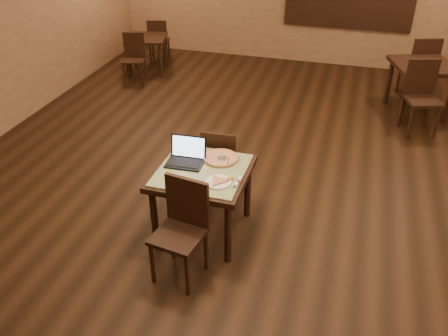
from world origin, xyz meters
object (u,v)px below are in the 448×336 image
(other_table_a_chair_near, at_px, (421,93))
(other_table_b_chair_far, at_px, (158,39))
(pizza_pan, at_px, (221,159))
(other_table_a_chair_far, at_px, (421,64))
(chair_main_near, at_px, (183,224))
(other_table_a, at_px, (422,72))
(chair_main_far, at_px, (220,160))
(other_table_b_chair_near, at_px, (134,55))
(other_table_b, at_px, (146,43))
(tiled_table, at_px, (202,178))
(laptop, at_px, (187,156))

(other_table_a_chair_near, bearing_deg, other_table_b_chair_far, 143.38)
(pizza_pan, height_order, other_table_a_chair_far, other_table_a_chair_far)
(chair_main_near, xyz_separation_m, pizza_pan, (0.11, 0.85, 0.21))
(other_table_a, height_order, other_table_b_chair_far, other_table_b_chair_far)
(chair_main_far, height_order, other_table_b_chair_far, chair_main_far)
(other_table_a, height_order, other_table_b_chair_near, other_table_b_chair_near)
(chair_main_near, bearing_deg, other_table_a_chair_near, 67.64)
(other_table_a_chair_near, bearing_deg, other_table_b, 149.08)
(chair_main_near, bearing_deg, chair_main_far, 99.40)
(chair_main_far, relative_size, other_table_a, 0.83)
(pizza_pan, bearing_deg, chair_main_far, 107.06)
(other_table_a_chair_near, distance_m, other_table_a_chair_far, 1.22)
(chair_main_near, bearing_deg, other_table_a, 71.09)
(pizza_pan, relative_size, other_table_a_chair_far, 0.37)
(other_table_b_chair_near, bearing_deg, other_table_a, -14.59)
(other_table_b_chair_near, bearing_deg, other_table_b, 73.16)
(pizza_pan, relative_size, other_table_b_chair_far, 0.45)
(other_table_a_chair_near, height_order, other_table_b_chair_far, other_table_a_chair_near)
(other_table_b, bearing_deg, other_table_b_chair_far, 73.16)
(other_table_a_chair_near, bearing_deg, other_table_b_chair_near, 155.00)
(chair_main_far, bearing_deg, tiled_table, 87.50)
(other_table_a_chair_near, bearing_deg, other_table_a_chair_far, 69.59)
(tiled_table, height_order, other_table_a_chair_near, other_table_a_chair_near)
(other_table_a_chair_near, bearing_deg, pizza_pan, -144.75)
(chair_main_near, xyz_separation_m, other_table_b_chair_near, (-2.53, 4.30, -0.07))
(other_table_a, height_order, other_table_a_chair_near, other_table_a_chair_near)
(tiled_table, xyz_separation_m, chair_main_far, (0.00, 0.62, -0.15))
(other_table_a, bearing_deg, other_table_b, 156.26)
(other_table_a, relative_size, other_table_b, 1.24)
(chair_main_far, height_order, other_table_a_chair_near, other_table_a_chair_near)
(chair_main_near, distance_m, other_table_a_chair_near, 4.33)
(pizza_pan, relative_size, other_table_b_chair_near, 0.45)
(tiled_table, distance_m, chair_main_near, 0.62)
(laptop, bearing_deg, other_table_a_chair_far, 56.01)
(other_table_b_chair_far, bearing_deg, chair_main_far, 106.65)
(other_table_a_chair_far, relative_size, other_table_b_chair_near, 1.21)
(other_table_a, distance_m, other_table_a_chair_far, 0.62)
(other_table_b, xyz_separation_m, other_table_b_chair_near, (-0.02, -0.51, -0.07))
(other_table_b, distance_m, other_table_b_chair_far, 0.51)
(tiled_table, distance_m, chair_main_far, 0.64)
(pizza_pan, bearing_deg, other_table_b_chair_near, 127.41)
(laptop, bearing_deg, other_table_b_chair_near, 119.86)
(chair_main_far, xyz_separation_m, other_table_a, (2.28, 3.07, 0.16))
(chair_main_near, distance_m, other_table_a_chair_far, 5.43)
(chair_main_far, relative_size, other_table_b_chair_far, 1.04)
(other_table_a_chair_near, xyz_separation_m, other_table_b_chair_far, (-4.74, 1.62, -0.10))
(pizza_pan, bearing_deg, other_table_a_chair_far, 61.63)
(chair_main_near, relative_size, other_table_b, 1.13)
(other_table_a, distance_m, other_table_b_chair_far, 4.87)
(other_table_b_chair_far, bearing_deg, chair_main_near, 100.45)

